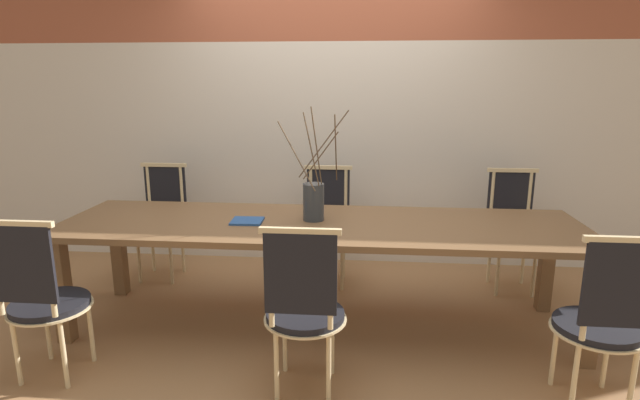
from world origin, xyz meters
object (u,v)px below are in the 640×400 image
vase_centerpiece (314,200)px  chair_far_center (512,228)px  book_stack (247,221)px  dining_table (320,233)px  chair_near_center (603,319)px

vase_centerpiece → chair_far_center: bearing=25.6°
book_stack → dining_table: bearing=4.4°
vase_centerpiece → book_stack: (-0.43, -0.09, -0.13)m
dining_table → chair_near_center: chair_near_center is taller
chair_far_center → book_stack: 2.11m
dining_table → chair_far_center: bearing=28.0°
dining_table → vase_centerpiece: size_ratio=4.55×
chair_far_center → book_stack: size_ratio=4.59×
dining_table → chair_far_center: 1.65m
chair_far_center → book_stack: chair_far_center is taller
chair_near_center → book_stack: chair_near_center is taller
dining_table → chair_near_center: (1.46, -0.77, -0.16)m
chair_far_center → vase_centerpiece: bearing=25.6°
dining_table → vase_centerpiece: bearing=130.8°
dining_table → chair_far_center: (1.45, 0.77, -0.16)m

